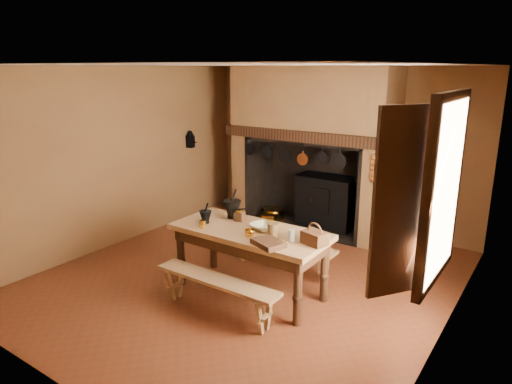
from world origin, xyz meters
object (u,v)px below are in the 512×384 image
(bench_front, at_px, (217,288))
(coffee_grinder, at_px, (240,216))
(mixing_bowl, at_px, (263,227))
(wicker_basket, at_px, (315,237))
(iron_range, at_px, (327,201))
(work_table, at_px, (250,239))

(bench_front, distance_m, coffee_grinder, 1.07)
(bench_front, height_order, mixing_bowl, mixing_bowl)
(bench_front, distance_m, wicker_basket, 1.26)
(iron_range, bearing_deg, work_table, -83.83)
(work_table, bearing_deg, iron_range, 96.17)
(bench_front, xyz_separation_m, mixing_bowl, (0.14, 0.74, 0.55))
(work_table, distance_m, coffee_grinder, 0.41)
(work_table, relative_size, coffee_grinder, 10.69)
(bench_front, xyz_separation_m, wicker_basket, (0.88, 0.67, 0.59))
(work_table, xyz_separation_m, coffee_grinder, (-0.30, 0.19, 0.20))
(iron_range, bearing_deg, wicker_basket, -66.87)
(work_table, height_order, mixing_bowl, mixing_bowl)
(work_table, xyz_separation_m, mixing_bowl, (0.14, 0.09, 0.17))
(iron_range, relative_size, work_table, 0.81)
(iron_range, bearing_deg, coffee_grinder, -89.95)
(bench_front, xyz_separation_m, coffee_grinder, (-0.30, 0.85, 0.58))
(mixing_bowl, height_order, wicker_basket, wicker_basket)
(wicker_basket, bearing_deg, work_table, -164.13)
(wicker_basket, bearing_deg, iron_range, 128.13)
(iron_range, height_order, wicker_basket, iron_range)
(bench_front, bearing_deg, mixing_bowl, 79.69)
(iron_range, relative_size, bench_front, 0.99)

